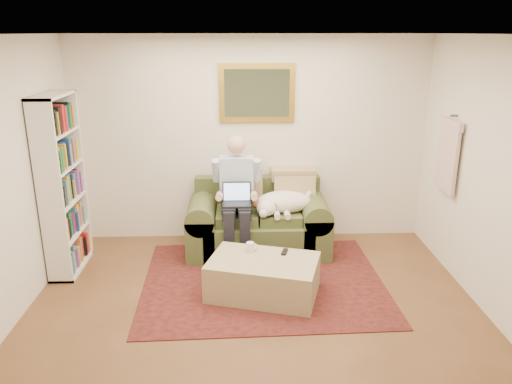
{
  "coord_description": "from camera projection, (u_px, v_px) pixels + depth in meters",
  "views": [
    {
      "loc": [
        -0.13,
        -3.74,
        2.62
      ],
      "look_at": [
        0.05,
        1.44,
        0.95
      ],
      "focal_mm": 35.0,
      "sensor_mm": 36.0,
      "label": 1
    }
  ],
  "objects": [
    {
      "name": "laptop",
      "position": [
        237.0,
        198.0,
        5.84
      ],
      "size": [
        0.34,
        0.27,
        0.24
      ],
      "color": "black",
      "rests_on": "seated_man"
    },
    {
      "name": "rug",
      "position": [
        263.0,
        281.0,
        5.48
      ],
      "size": [
        2.67,
        2.17,
        0.01
      ],
      "primitive_type": "cube",
      "rotation": [
        0.0,
        0.0,
        0.03
      ],
      "color": "black",
      "rests_on": "room_shell"
    },
    {
      "name": "sleeping_dog",
      "position": [
        284.0,
        202.0,
        6.02
      ],
      "size": [
        0.71,
        0.45,
        0.26
      ],
      "primitive_type": null,
      "color": "white",
      "rests_on": "sofa"
    },
    {
      "name": "sofa",
      "position": [
        258.0,
        227.0,
        6.2
      ],
      "size": [
        1.73,
        0.88,
        1.04
      ],
      "color": "#4F5A2F",
      "rests_on": "room_shell"
    },
    {
      "name": "bookshelf",
      "position": [
        62.0,
        185.0,
        5.51
      ],
      "size": [
        0.28,
        0.8,
        2.0
      ],
      "primitive_type": null,
      "color": "white",
      "rests_on": "room_shell"
    },
    {
      "name": "wall_mirror",
      "position": [
        257.0,
        93.0,
        6.13
      ],
      "size": [
        0.94,
        0.04,
        0.72
      ],
      "color": "gold",
      "rests_on": "room_shell"
    },
    {
      "name": "coffee_mug",
      "position": [
        250.0,
        247.0,
        5.28
      ],
      "size": [
        0.08,
        0.08,
        0.1
      ],
      "primitive_type": "cylinder",
      "color": "white",
      "rests_on": "ottoman"
    },
    {
      "name": "tv_remote",
      "position": [
        285.0,
        252.0,
        5.25
      ],
      "size": [
        0.09,
        0.16,
        0.02
      ],
      "primitive_type": "cube",
      "rotation": [
        0.0,
        0.0,
        -0.28
      ],
      "color": "black",
      "rests_on": "ottoman"
    },
    {
      "name": "hanging_shirt",
      "position": [
        448.0,
        152.0,
        5.54
      ],
      "size": [
        0.06,
        0.52,
        0.9
      ],
      "primitive_type": null,
      "color": "beige",
      "rests_on": "room_shell"
    },
    {
      "name": "seated_man",
      "position": [
        237.0,
        199.0,
        5.91
      ],
      "size": [
        0.57,
        0.81,
        1.45
      ],
      "primitive_type": null,
      "color": "#8C9DD8",
      "rests_on": "sofa"
    },
    {
      "name": "ottoman",
      "position": [
        263.0,
        277.0,
        5.16
      ],
      "size": [
        1.24,
        0.97,
        0.4
      ],
      "primitive_type": "cube",
      "rotation": [
        0.0,
        0.0,
        -0.28
      ],
      "color": "#C3B482",
      "rests_on": "room_shell"
    },
    {
      "name": "room_shell",
      "position": [
        255.0,
        192.0,
        4.3
      ],
      "size": [
        4.51,
        5.0,
        2.61
      ],
      "color": "brown",
      "rests_on": "ground"
    }
  ]
}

